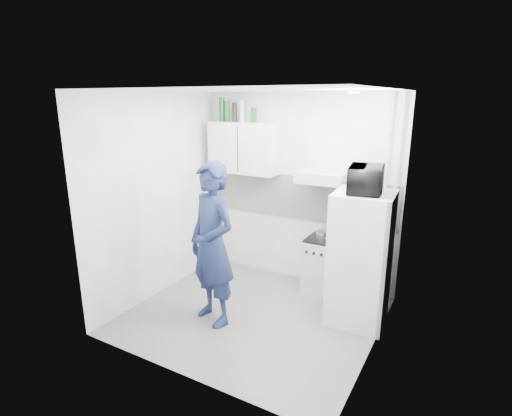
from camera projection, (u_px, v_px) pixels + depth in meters
The scene contains 22 objects.
floor at pixel (253, 315), 4.79m from camera, with size 2.80×2.80×0.00m, color #63645E.
ceiling at pixel (252, 90), 4.09m from camera, with size 2.80×2.80×0.00m, color white.
wall_back at pixel (298, 190), 5.49m from camera, with size 2.80×2.80×0.00m, color white.
wall_left at pixel (158, 197), 5.10m from camera, with size 2.60×2.60×0.00m, color white.
wall_right at pixel (381, 231), 3.78m from camera, with size 2.60×2.60×0.00m, color white.
person at pixel (212, 245), 4.46m from camera, with size 0.68×0.45×1.87m, color #182145.
stove at pixel (323, 266), 5.29m from camera, with size 0.46×0.46×0.73m, color #BDB4A8.
fridge at pixel (360, 259), 4.50m from camera, with size 0.64×0.64×1.54m, color silver.
stove_top at pixel (324, 239), 5.19m from camera, with size 0.44×0.44×0.03m, color black.
saucepan at pixel (322, 234), 5.21m from camera, with size 0.16×0.16×0.09m, color silver.
microwave at pixel (366, 179), 4.26m from camera, with size 0.35×0.52×0.29m, color black.
bottle_a at pixel (222, 109), 5.59m from camera, with size 0.08×0.08×0.33m, color #144C1E.
bottle_b at pixel (227, 111), 5.55m from camera, with size 0.07×0.07×0.28m, color #144C1E.
bottle_c at pixel (235, 112), 5.50m from camera, with size 0.06×0.06×0.26m, color black.
bottle_d at pixel (242, 111), 5.44m from camera, with size 0.07×0.07×0.29m, color #B2B7BC.
canister_a at pixel (254, 115), 5.36m from camera, with size 0.08×0.08×0.20m, color #144C1E.
upper_cabinet at pixel (244, 148), 5.55m from camera, with size 1.00×0.35×0.70m, color silver.
range_hood at pixel (323, 176), 5.00m from camera, with size 0.60×0.50×0.14m, color #BDB4A8.
backsplash at pixel (297, 197), 5.50m from camera, with size 2.74×0.03×0.60m, color white.
pipe_a at pixel (394, 203), 4.81m from camera, with size 0.05×0.05×2.60m, color #BDB4A8.
pipe_b at pixel (384, 202), 4.86m from camera, with size 0.04×0.04×2.60m, color #BDB4A8.
ceiling_spot_fixture at pixel (354, 92), 3.80m from camera, with size 0.10×0.10×0.02m, color white.
Camera 1 is at (2.13, -3.70, 2.52)m, focal length 28.00 mm.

